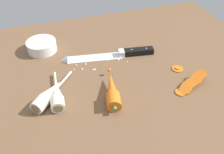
{
  "coord_description": "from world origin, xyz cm",
  "views": [
    {
      "loc": [
        -19.15,
        -60.72,
        53.4
      ],
      "look_at": [
        0.0,
        -2.0,
        1.5
      ],
      "focal_mm": 40.0,
      "sensor_mm": 36.0,
      "label": 1
    }
  ],
  "objects_px": {
    "prep_bowl": "(42,46)",
    "whole_carrot": "(112,91)",
    "carrot_slice_stray_near": "(178,68)",
    "parsnip_mid_left": "(48,95)",
    "chefs_knife": "(106,56)",
    "carrot_slice_stack": "(192,83)",
    "parsnip_front": "(57,95)"
  },
  "relations": [
    {
      "from": "parsnip_mid_left",
      "to": "carrot_slice_stray_near",
      "type": "bearing_deg",
      "value": 1.51
    },
    {
      "from": "carrot_slice_stray_near",
      "to": "parsnip_mid_left",
      "type": "bearing_deg",
      "value": -178.49
    },
    {
      "from": "prep_bowl",
      "to": "parsnip_front",
      "type": "bearing_deg",
      "value": -87.03
    },
    {
      "from": "carrot_slice_stack",
      "to": "prep_bowl",
      "type": "distance_m",
      "value": 0.56
    },
    {
      "from": "carrot_slice_stray_near",
      "to": "prep_bowl",
      "type": "bearing_deg",
      "value": 148.63
    },
    {
      "from": "whole_carrot",
      "to": "carrot_slice_stray_near",
      "type": "xyz_separation_m",
      "value": [
        0.26,
        0.06,
        -0.02
      ]
    },
    {
      "from": "carrot_slice_stack",
      "to": "prep_bowl",
      "type": "height_order",
      "value": "prep_bowl"
    },
    {
      "from": "parsnip_front",
      "to": "carrot_slice_stray_near",
      "type": "height_order",
      "value": "parsnip_front"
    },
    {
      "from": "parsnip_front",
      "to": "carrot_slice_stack",
      "type": "distance_m",
      "value": 0.42
    },
    {
      "from": "parsnip_front",
      "to": "carrot_slice_stack",
      "type": "relative_size",
      "value": 1.43
    },
    {
      "from": "chefs_knife",
      "to": "carrot_slice_stack",
      "type": "xyz_separation_m",
      "value": [
        0.21,
        -0.24,
        0.01
      ]
    },
    {
      "from": "carrot_slice_stack",
      "to": "carrot_slice_stray_near",
      "type": "distance_m",
      "value": 0.09
    },
    {
      "from": "carrot_slice_stray_near",
      "to": "prep_bowl",
      "type": "distance_m",
      "value": 0.51
    },
    {
      "from": "chefs_knife",
      "to": "parsnip_front",
      "type": "relative_size",
      "value": 1.96
    },
    {
      "from": "whole_carrot",
      "to": "prep_bowl",
      "type": "relative_size",
      "value": 1.67
    },
    {
      "from": "parsnip_front",
      "to": "carrot_slice_stack",
      "type": "bearing_deg",
      "value": -9.66
    },
    {
      "from": "chefs_knife",
      "to": "prep_bowl",
      "type": "distance_m",
      "value": 0.25
    },
    {
      "from": "parsnip_front",
      "to": "prep_bowl",
      "type": "distance_m",
      "value": 0.28
    },
    {
      "from": "whole_carrot",
      "to": "carrot_slice_stray_near",
      "type": "distance_m",
      "value": 0.26
    },
    {
      "from": "prep_bowl",
      "to": "whole_carrot",
      "type": "bearing_deg",
      "value": -61.06
    },
    {
      "from": "prep_bowl",
      "to": "carrot_slice_stack",
      "type": "bearing_deg",
      "value": -39.51
    },
    {
      "from": "carrot_slice_stack",
      "to": "carrot_slice_stray_near",
      "type": "height_order",
      "value": "carrot_slice_stack"
    },
    {
      "from": "whole_carrot",
      "to": "parsnip_mid_left",
      "type": "relative_size",
      "value": 1.15
    },
    {
      "from": "carrot_slice_stray_near",
      "to": "whole_carrot",
      "type": "bearing_deg",
      "value": -167.84
    },
    {
      "from": "chefs_knife",
      "to": "parsnip_mid_left",
      "type": "bearing_deg",
      "value": -145.08
    },
    {
      "from": "parsnip_front",
      "to": "parsnip_mid_left",
      "type": "xyz_separation_m",
      "value": [
        -0.02,
        0.01,
        -0.0
      ]
    },
    {
      "from": "parsnip_mid_left",
      "to": "carrot_slice_stack",
      "type": "height_order",
      "value": "parsnip_mid_left"
    },
    {
      "from": "parsnip_front",
      "to": "carrot_slice_stray_near",
      "type": "xyz_separation_m",
      "value": [
        0.42,
        0.02,
        -0.02
      ]
    },
    {
      "from": "carrot_slice_stray_near",
      "to": "prep_bowl",
      "type": "xyz_separation_m",
      "value": [
        -0.43,
        0.26,
        0.02
      ]
    },
    {
      "from": "parsnip_mid_left",
      "to": "chefs_knife",
      "type": "bearing_deg",
      "value": 34.92
    },
    {
      "from": "whole_carrot",
      "to": "chefs_knife",
      "type": "bearing_deg",
      "value": 78.36
    },
    {
      "from": "whole_carrot",
      "to": "carrot_slice_stray_near",
      "type": "relative_size",
      "value": 4.8
    }
  ]
}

